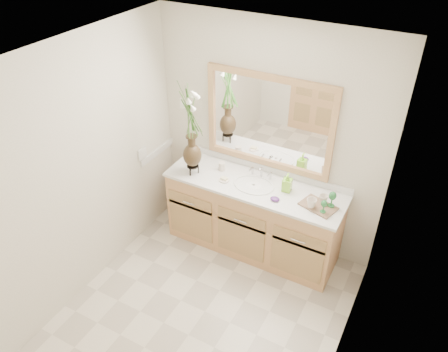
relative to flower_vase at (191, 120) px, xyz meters
The scene contains 22 objects.
floor 1.82m from the flower_vase, 54.14° to the right, with size 2.60×2.60×0.00m, color beige.
ceiling 1.46m from the flower_vase, 54.14° to the right, with size 2.40×2.60×0.02m, color white.
wall_back 0.80m from the flower_vase, 31.94° to the left, with size 2.40×0.02×2.40m, color silver.
wall_front 2.30m from the flower_vase, 73.57° to the right, with size 2.40×0.02×2.40m, color silver.
wall_left 1.08m from the flower_vase, 121.64° to the right, with size 0.02×2.60×2.40m, color silver.
wall_right 2.07m from the flower_vase, 25.87° to the right, with size 0.02×2.60×2.40m, color silver.
vanity 1.24m from the flower_vase, 10.40° to the left, with size 1.80×0.55×0.80m.
counter 0.91m from the flower_vase, 10.40° to the left, with size 1.84×0.57×0.03m, color white.
sink 0.94m from the flower_vase, ahead, with size 0.38×0.34×0.23m.
mirror 0.75m from the flower_vase, 30.53° to the left, with size 1.32×0.04×0.97m.
switch_plate 0.72m from the flower_vase, 166.31° to the right, with size 0.02×0.12×0.12m, color white.
door 2.25m from the flower_vase, 80.94° to the right, with size 0.80×0.03×2.00m, color tan.
flower_vase is the anchor object (origin of this frame).
tumbler 0.65m from the flower_vase, 39.68° to the left, with size 0.07×0.07×0.09m, color silver.
soap_dish 0.70m from the flower_vase, ahead, with size 0.11×0.11×0.03m.
soap_bottle 1.12m from the flower_vase, 10.28° to the left, with size 0.08×0.08×0.17m, color #90E335.
purple_dish 1.11m from the flower_vase, ahead, with size 0.09×0.07×0.03m, color #522672.
tray 1.46m from the flower_vase, ahead, with size 0.32×0.21×0.02m, color brown.
mug_left 1.38m from the flower_vase, ahead, with size 0.09×0.09×0.09m, color silver.
mug_right 1.46m from the flower_vase, ahead, with size 0.09×0.08×0.09m, color silver.
goblet_front 1.48m from the flower_vase, ahead, with size 0.06×0.06×0.13m.
goblet_back 1.52m from the flower_vase, ahead, with size 0.07×0.07×0.16m.
Camera 1 is at (1.43, -2.26, 3.35)m, focal length 35.00 mm.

